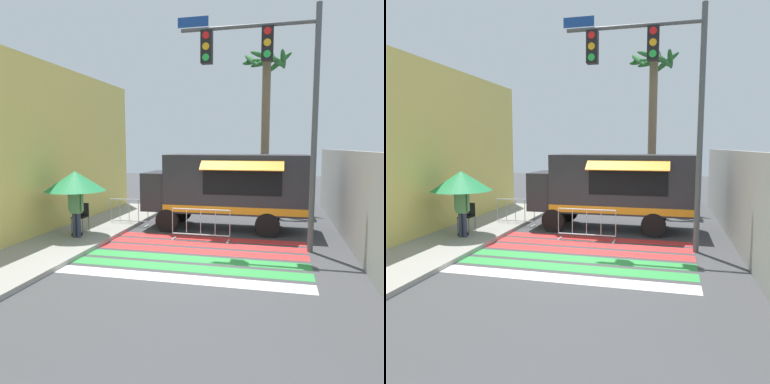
% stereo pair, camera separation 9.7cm
% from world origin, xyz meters
% --- Properties ---
extents(ground_plane, '(60.00, 60.00, 0.00)m').
position_xyz_m(ground_plane, '(0.00, 0.00, 0.00)').
color(ground_plane, '#424244').
extents(sidewalk_left, '(4.40, 16.00, 0.12)m').
position_xyz_m(sidewalk_left, '(-5.04, 0.00, 0.06)').
color(sidewalk_left, '#99968E').
rests_on(sidewalk_left, ground_plane).
extents(building_left_facade, '(0.25, 16.00, 5.76)m').
position_xyz_m(building_left_facade, '(-5.31, 0.00, 2.88)').
color(building_left_facade, '#E5D166').
rests_on(building_left_facade, ground_plane).
extents(concrete_wall_right, '(0.20, 16.00, 2.86)m').
position_xyz_m(concrete_wall_right, '(4.51, 3.00, 1.43)').
color(concrete_wall_right, gray).
rests_on(concrete_wall_right, ground_plane).
extents(crosswalk_painted, '(6.40, 4.36, 0.01)m').
position_xyz_m(crosswalk_painted, '(0.00, 0.33, 0.00)').
color(crosswalk_painted, white).
rests_on(crosswalk_painted, ground_plane).
extents(food_truck, '(5.76, 2.51, 2.70)m').
position_xyz_m(food_truck, '(0.39, 3.82, 1.61)').
color(food_truck, '#2D2D33').
rests_on(food_truck, ground_plane).
extents(traffic_signal_pole, '(3.97, 0.29, 6.78)m').
position_xyz_m(traffic_signal_pole, '(2.05, 1.43, 4.80)').
color(traffic_signal_pole, '#515456').
rests_on(traffic_signal_pole, ground_plane).
extents(patio_umbrella, '(1.92, 1.92, 2.09)m').
position_xyz_m(patio_umbrella, '(-4.00, 1.21, 1.89)').
color(patio_umbrella, black).
rests_on(patio_umbrella, sidewalk_left).
extents(folding_chair, '(0.44, 0.44, 0.94)m').
position_xyz_m(folding_chair, '(-4.22, 1.88, 0.69)').
color(folding_chair, '#4C4C51').
rests_on(folding_chair, sidewalk_left).
extents(vendor_person, '(0.53, 0.22, 1.66)m').
position_xyz_m(vendor_person, '(-3.85, 0.94, 1.06)').
color(vendor_person, '#2D3347').
rests_on(vendor_person, sidewalk_left).
extents(barricade_front, '(1.90, 0.44, 1.02)m').
position_xyz_m(barricade_front, '(-0.07, 1.98, 0.50)').
color(barricade_front, '#B7BABF').
rests_on(barricade_front, ground_plane).
extents(barricade_side, '(1.53, 0.44, 1.02)m').
position_xyz_m(barricade_side, '(-3.18, 3.55, 0.49)').
color(barricade_side, '#B7BABF').
rests_on(barricade_side, ground_plane).
extents(palm_tree, '(2.38, 2.30, 7.37)m').
position_xyz_m(palm_tree, '(1.61, 8.32, 4.98)').
color(palm_tree, '#7A664C').
rests_on(palm_tree, ground_plane).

